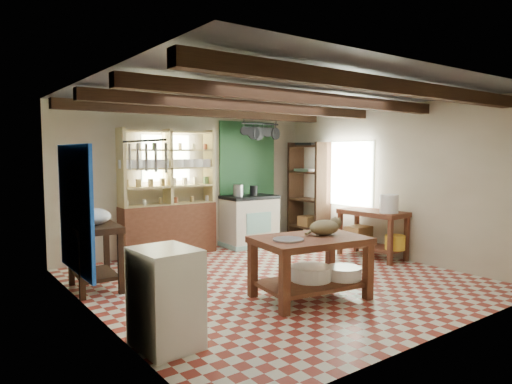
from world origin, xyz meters
TOP-DOWN VIEW (x-y plane):
  - floor at (0.00, 0.00)m, footprint 5.00×5.00m
  - ceiling at (0.00, 0.00)m, footprint 5.00×5.00m
  - wall_back at (0.00, 2.50)m, footprint 5.00×0.04m
  - wall_front at (0.00, -2.50)m, footprint 5.00×0.04m
  - wall_left at (-2.50, 0.00)m, footprint 0.04×5.00m
  - wall_right at (2.50, 0.00)m, footprint 0.04×5.00m
  - ceiling_beams at (0.00, 0.00)m, footprint 5.00×3.80m
  - blue_wall_patch at (-2.47, 0.90)m, footprint 0.04×1.40m
  - green_wall_patch at (1.25, 2.47)m, footprint 1.30×0.04m
  - window_back at (-0.50, 2.48)m, footprint 0.90×0.02m
  - window_right at (2.48, 1.00)m, footprint 0.02×1.30m
  - utensil_rail at (-2.44, -1.20)m, footprint 0.06×0.90m
  - pot_rack at (1.25, 2.05)m, footprint 0.86×0.12m
  - shelving_unit at (-0.55, 2.31)m, footprint 1.70×0.34m
  - tall_rack at (2.28, 1.80)m, footprint 0.40×0.86m
  - work_table at (-0.16, -0.86)m, footprint 1.46×1.08m
  - stove at (1.06, 2.15)m, footprint 1.03×0.71m
  - prep_table at (-2.20, 1.06)m, footprint 0.65×0.89m
  - white_cabinet at (-2.22, -1.12)m, footprint 0.55×0.64m
  - right_counter at (2.18, 0.10)m, footprint 0.63×1.17m
  - cat at (0.09, -0.85)m, footprint 0.43×0.33m
  - steel_tray at (-0.52, -0.86)m, footprint 0.42×0.42m
  - basin_large at (-0.11, -0.82)m, footprint 0.58×0.58m
  - basin_small at (0.27, -1.03)m, footprint 0.50×0.50m
  - kettle_left at (0.81, 2.16)m, footprint 0.20×0.20m
  - kettle_right at (1.16, 2.15)m, footprint 0.15×0.15m
  - enamel_bowl at (-2.20, 1.06)m, footprint 0.46×0.46m
  - white_bucket at (2.15, -0.26)m, footprint 0.32×0.32m
  - wicker_basket at (2.16, 0.40)m, footprint 0.43×0.35m
  - yellow_tub at (2.20, -0.35)m, footprint 0.34×0.34m

SIDE VIEW (x-z plane):
  - floor at x=0.00m, z-range -0.02..0.00m
  - basin_small at x=0.27m, z-range 0.20..0.36m
  - basin_large at x=-0.11m, z-range 0.20..0.38m
  - yellow_tub at x=2.20m, z-range 0.22..0.45m
  - wicker_basket at x=2.16m, z-range 0.22..0.51m
  - work_table at x=-0.16m, z-range 0.00..0.76m
  - right_counter at x=2.18m, z-range 0.00..0.82m
  - prep_table at x=-2.20m, z-range 0.00..0.86m
  - white_cabinet at x=-2.22m, z-range 0.00..0.93m
  - stove at x=1.06m, z-range 0.00..0.98m
  - steel_tray at x=-0.52m, z-range 0.76..0.78m
  - cat at x=0.09m, z-range 0.76..0.95m
  - white_bucket at x=2.15m, z-range 0.82..1.12m
  - enamel_bowl at x=-2.20m, z-range 0.86..1.08m
  - tall_rack at x=2.28m, z-range 0.00..2.00m
  - kettle_right at x=1.16m, z-range 0.98..1.16m
  - kettle_left at x=0.81m, z-range 0.98..1.19m
  - blue_wall_patch at x=-2.47m, z-range 0.30..1.90m
  - shelving_unit at x=-0.55m, z-range 0.00..2.20m
  - green_wall_patch at x=1.25m, z-range 0.10..2.40m
  - wall_back at x=0.00m, z-range 0.00..2.60m
  - wall_front at x=0.00m, z-range 0.00..2.60m
  - wall_left at x=-2.50m, z-range 0.00..2.60m
  - wall_right at x=2.50m, z-range 0.00..2.60m
  - window_right at x=2.48m, z-range 0.80..2.00m
  - window_back at x=-0.50m, z-range 1.30..2.10m
  - utensil_rail at x=-2.44m, z-range 1.64..1.92m
  - pot_rack at x=1.25m, z-range 2.00..2.36m
  - ceiling_beams at x=0.00m, z-range 2.40..2.56m
  - ceiling at x=0.00m, z-range 2.59..2.61m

